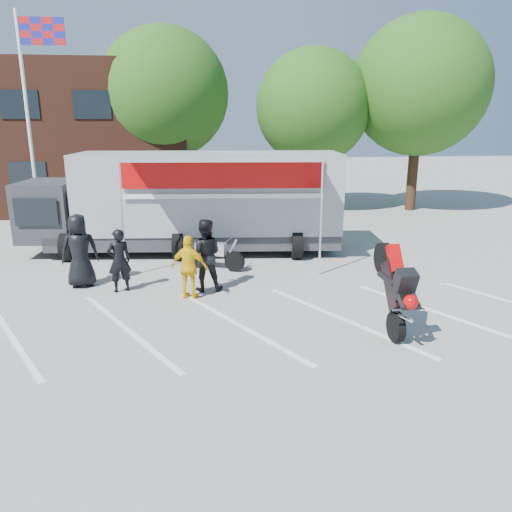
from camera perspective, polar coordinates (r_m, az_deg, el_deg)
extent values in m
plane|color=gray|center=(10.22, -2.73, -10.04)|extent=(100.00, 100.00, 0.00)
cube|color=white|center=(11.13, -3.11, -7.81)|extent=(18.09, 13.33, 0.01)
cube|color=#4D2618|center=(28.80, -26.44, 12.03)|extent=(18.00, 8.00, 7.00)
cylinder|color=white|center=(20.10, -24.49, 12.93)|extent=(0.12, 0.12, 8.00)
cube|color=red|center=(20.09, -23.25, 22.55)|extent=(1.50, 0.04, 0.90)
cylinder|color=#382314|center=(25.40, -10.01, 8.87)|extent=(0.50, 0.50, 3.24)
sphere|color=#154711|center=(25.28, -10.44, 17.82)|extent=(6.12, 6.12, 6.12)
cylinder|color=#382314|center=(25.03, 6.28, 8.50)|extent=(0.50, 0.50, 2.88)
sphere|color=#154711|center=(24.86, 6.53, 16.58)|extent=(5.44, 5.44, 5.44)
cylinder|color=#382314|center=(26.12, 17.43, 8.78)|extent=(0.50, 0.50, 3.42)
sphere|color=#154711|center=(26.03, 18.20, 17.94)|extent=(6.46, 6.46, 6.46)
imported|color=black|center=(14.13, -19.52, 0.58)|extent=(1.08, 0.82, 1.98)
imported|color=black|center=(13.43, -15.37, -0.50)|extent=(0.72, 0.60, 1.68)
imported|color=black|center=(13.08, -5.88, 0.10)|extent=(0.97, 0.78, 1.91)
imported|color=yellow|center=(12.55, -7.63, -1.29)|extent=(1.03, 0.72, 1.63)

